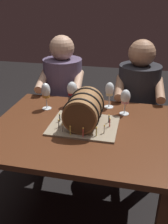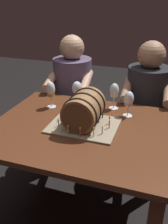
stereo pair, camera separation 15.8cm
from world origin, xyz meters
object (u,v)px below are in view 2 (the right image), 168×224
(wine_glass_amber, at_px, (51,90))
(wine_glass_red, at_px, (77,89))
(wine_glass_rose, at_px, (129,100))
(person_seated_right, at_px, (145,113))
(barrel_cake, at_px, (84,111))
(dining_table, at_px, (81,142))
(person_seated_left, at_px, (73,103))
(wine_glass_white, at_px, (114,92))

(wine_glass_amber, xyz_separation_m, wine_glass_red, (0.17, 0.09, -0.00))
(wine_glass_rose, bearing_deg, wine_glass_red, 171.63)
(wine_glass_red, relative_size, person_seated_right, 0.16)
(barrel_cake, bearing_deg, wine_glass_amber, 148.05)
(dining_table, bearing_deg, wine_glass_rose, 44.98)
(wine_glass_red, distance_m, person_seated_right, 0.69)
(wine_glass_amber, xyz_separation_m, wine_glass_rose, (0.56, 0.03, -0.01))
(dining_table, height_order, person_seated_left, person_seated_left)
(dining_table, xyz_separation_m, wine_glass_rose, (0.25, 0.25, 0.23))
(barrel_cake, distance_m, wine_glass_amber, 0.38)
(wine_glass_white, relative_size, wine_glass_red, 1.03)
(barrel_cake, height_order, person_seated_left, person_seated_left)
(person_seated_left, bearing_deg, wine_glass_red, -64.25)
(dining_table, distance_m, wine_glass_rose, 0.43)
(wine_glass_white, height_order, person_seated_right, person_seated_right)
(wine_glass_red, bearing_deg, wine_glass_white, 6.90)
(wine_glass_red, height_order, wine_glass_rose, wine_glass_red)
(wine_glass_white, distance_m, wine_glass_red, 0.27)
(barrel_cake, xyz_separation_m, person_seated_right, (0.32, 0.70, -0.28))
(barrel_cake, xyz_separation_m, person_seated_left, (-0.35, 0.70, -0.28))
(wine_glass_red, relative_size, person_seated_left, 0.16)
(wine_glass_white, bearing_deg, wine_glass_amber, -164.15)
(person_seated_right, bearing_deg, barrel_cake, -114.73)
(barrel_cake, bearing_deg, wine_glass_white, 70.35)
(wine_glass_rose, xyz_separation_m, person_seated_right, (0.08, 0.46, -0.30))
(dining_table, relative_size, wine_glass_red, 6.10)
(person_seated_left, bearing_deg, barrel_cake, -63.37)
(person_seated_right, bearing_deg, wine_glass_white, -118.92)
(wine_glass_white, relative_size, wine_glass_amber, 0.98)
(dining_table, distance_m, wine_glass_amber, 0.45)
(wine_glass_white, xyz_separation_m, person_seated_left, (-0.47, 0.37, -0.31))
(wine_glass_white, distance_m, person_seated_right, 0.52)
(wine_glass_amber, bearing_deg, wine_glass_rose, 3.51)
(wine_glass_amber, relative_size, wine_glass_red, 1.05)
(person_seated_left, xyz_separation_m, person_seated_right, (0.67, 0.00, -0.00))
(barrel_cake, xyz_separation_m, wine_glass_amber, (-0.32, 0.20, 0.03))
(wine_glass_amber, height_order, person_seated_left, person_seated_left)
(dining_table, xyz_separation_m, barrel_cake, (0.01, 0.01, 0.22))
(person_seated_right, bearing_deg, wine_glass_red, -139.83)
(wine_glass_amber, distance_m, wine_glass_red, 0.19)
(wine_glass_amber, bearing_deg, wine_glass_white, 15.85)
(wine_glass_amber, height_order, wine_glass_red, wine_glass_amber)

